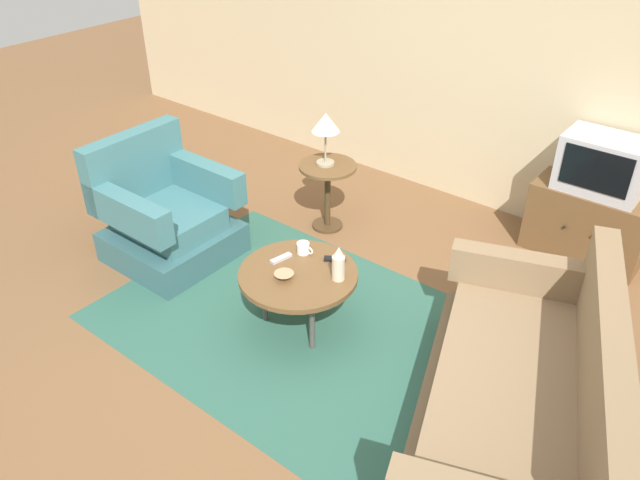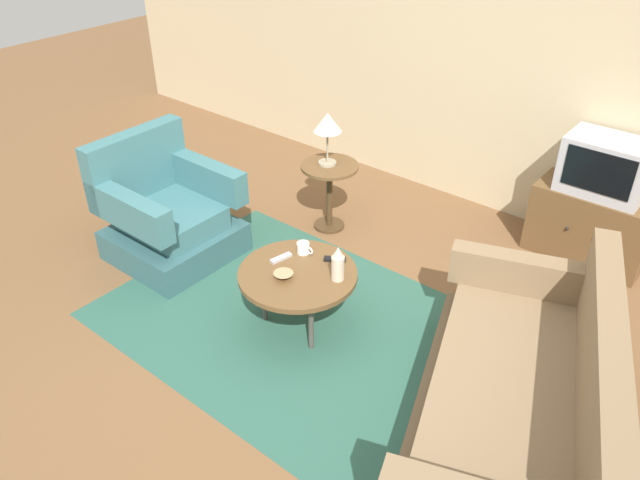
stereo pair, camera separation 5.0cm
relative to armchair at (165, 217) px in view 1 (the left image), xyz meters
The scene contains 15 objects.
ground_plane 1.55m from the armchair, ahead, with size 16.00×16.00×0.00m, color brown.
back_wall 2.94m from the armchair, 56.76° to the left, with size 9.00×0.12×2.70m, color #CCB78E.
area_rug 1.41m from the armchair, ahead, with size 2.61×1.85×0.00m, color #2D5B4C.
armchair is the anchor object (origin of this frame).
couch 2.91m from the armchair, ahead, with size 1.49×2.06×0.90m.
coffee_table 1.37m from the armchair, ahead, with size 0.77×0.77×0.44m.
side_table 1.31m from the armchair, 55.83° to the left, with size 0.46×0.46×0.57m.
tv_stand 3.25m from the armchair, 38.06° to the left, with size 0.87×0.42×0.56m.
television 3.29m from the armchair, 38.24° to the left, with size 0.60×0.39×0.42m.
table_lamp 1.42m from the armchair, 56.80° to the left, with size 0.22×0.22×0.43m.
vase 1.63m from the armchair, ahead, with size 0.08×0.08×0.24m.
mug 1.27m from the armchair, ahead, with size 0.13×0.09×0.08m.
bowl 1.36m from the armchair, ahead, with size 0.13×0.13×0.04m.
tv_remote_dark 1.49m from the armchair, ahead, with size 0.14×0.12×0.02m.
tv_remote_silver 1.20m from the armchair, ahead, with size 0.07×0.16×0.02m.
Camera 1 is at (2.00, -2.34, 2.80)m, focal length 35.39 mm.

